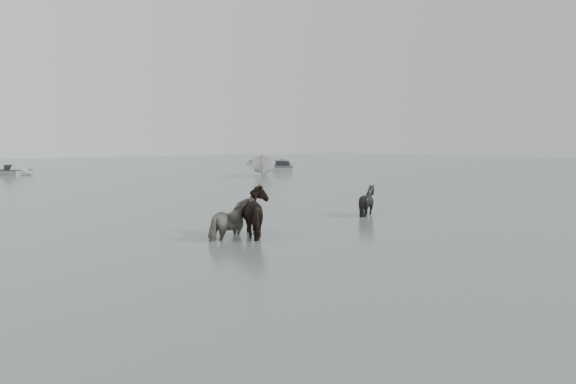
# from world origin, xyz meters

# --- Properties ---
(ground) EXTENTS (140.00, 140.00, 0.00)m
(ground) POSITION_xyz_m (0.00, 0.00, 0.00)
(ground) COLOR #4B5953
(ground) RESTS_ON ground
(pony_pinto) EXTENTS (1.80, 1.37, 1.39)m
(pony_pinto) POSITION_xyz_m (-3.21, -0.51, 0.69)
(pony_pinto) COLOR black
(pony_pinto) RESTS_ON ground
(pony_dark) EXTENTS (1.43, 1.64, 1.56)m
(pony_dark) POSITION_xyz_m (-2.41, -0.67, 0.78)
(pony_dark) COLOR black
(pony_dark) RESTS_ON ground
(pony_black) EXTENTS (1.37, 1.28, 1.27)m
(pony_black) POSITION_xyz_m (2.80, 0.33, 0.63)
(pony_black) COLOR black
(pony_black) RESTS_ON ground
(boat_small) EXTENTS (3.99, 4.32, 1.66)m
(boat_small) POSITION_xyz_m (12.37, 18.71, 0.83)
(boat_small) COLOR silver
(boat_small) RESTS_ON ground
(skiff_port) EXTENTS (4.66, 5.26, 0.75)m
(skiff_port) POSITION_xyz_m (18.16, 23.82, 0.38)
(skiff_port) COLOR #989A98
(skiff_port) RESTS_ON ground
(skiff_mid) EXTENTS (3.70, 4.67, 0.75)m
(skiff_mid) POSITION_xyz_m (-1.03, 31.85, 0.38)
(skiff_mid) COLOR gray
(skiff_mid) RESTS_ON ground
(skiff_star) EXTENTS (3.88, 5.12, 0.75)m
(skiff_star) POSITION_xyz_m (24.93, 34.76, 0.38)
(skiff_star) COLOR #AFB0AB
(skiff_star) RESTS_ON ground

